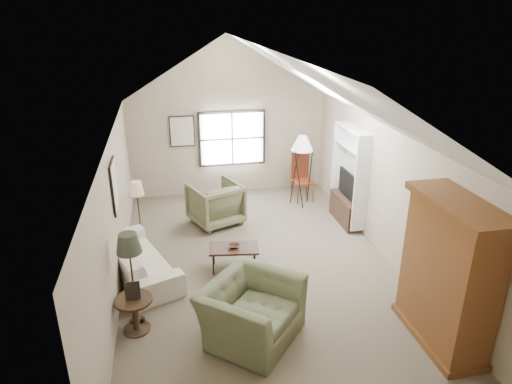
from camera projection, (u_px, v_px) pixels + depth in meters
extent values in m
cube|color=#695F4B|center=(260.00, 269.00, 8.55)|extent=(5.00, 8.00, 0.01)
cube|color=tan|center=(228.00, 146.00, 11.72)|extent=(5.00, 0.01, 2.50)
cube|color=tan|center=(346.00, 372.00, 4.45)|extent=(5.00, 0.01, 2.50)
cube|color=tan|center=(114.00, 220.00, 7.62)|extent=(0.01, 8.00, 2.50)
cube|color=tan|center=(391.00, 197.00, 8.55)|extent=(0.01, 8.00, 2.50)
cube|color=black|center=(232.00, 139.00, 11.62)|extent=(1.72, 0.08, 1.42)
cube|color=black|center=(114.00, 186.00, 7.71)|extent=(0.68, 0.04, 0.88)
cube|color=black|center=(182.00, 131.00, 11.31)|extent=(0.62, 0.04, 0.78)
cube|color=brown|center=(449.00, 274.00, 6.36)|extent=(0.60, 1.50, 2.20)
cube|color=white|center=(349.00, 174.00, 10.01)|extent=(0.32, 1.30, 2.10)
cube|color=#382316|center=(346.00, 210.00, 10.32)|extent=(0.34, 1.18, 0.60)
cube|color=black|center=(348.00, 184.00, 10.09)|extent=(0.05, 0.90, 0.55)
imported|color=silver|center=(139.00, 258.00, 8.27)|extent=(1.62, 2.41, 0.66)
imported|color=#636D4C|center=(252.00, 311.00, 6.65)|extent=(1.79, 1.81, 0.89)
imported|color=#696A4A|center=(215.00, 203.00, 10.21)|extent=(1.34, 1.36, 0.96)
cube|color=#3B2118|center=(234.00, 258.00, 8.47)|extent=(0.96, 0.62, 0.46)
imported|color=#371E16|center=(234.00, 246.00, 8.37)|extent=(0.24, 0.24, 0.05)
cylinder|color=#372316|center=(135.00, 315.00, 6.83)|extent=(0.73, 0.73, 0.56)
cube|color=maroon|center=(303.00, 177.00, 11.39)|extent=(0.53, 0.53, 1.23)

